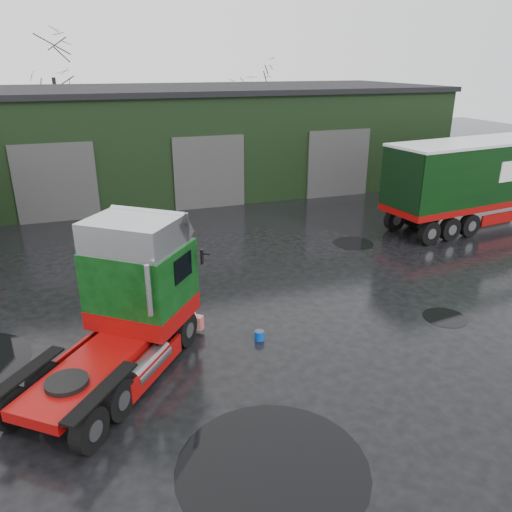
{
  "coord_description": "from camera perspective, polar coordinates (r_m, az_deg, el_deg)",
  "views": [
    {
      "loc": [
        -4.47,
        -12.91,
        7.75
      ],
      "look_at": [
        0.55,
        1.74,
        1.7
      ],
      "focal_mm": 35.0,
      "sensor_mm": 36.0,
      "label": 1
    }
  ],
  "objects": [
    {
      "name": "warehouse",
      "position": [
        33.85,
        -7.95,
        13.33
      ],
      "size": [
        32.4,
        12.4,
        6.3
      ],
      "color": "black",
      "rests_on": "ground"
    },
    {
      "name": "puddle_3",
      "position": [
        17.42,
        20.79,
        -6.58
      ],
      "size": [
        1.41,
        1.41,
        0.01
      ],
      "primitive_type": "cylinder",
      "color": "black",
      "rests_on": "ground"
    },
    {
      "name": "lorry_right",
      "position": [
        28.1,
        25.75,
        7.74
      ],
      "size": [
        16.62,
        4.99,
        4.31
      ],
      "primitive_type": null,
      "rotation": [
        0.0,
        0.0,
        -1.44
      ],
      "color": "silver",
      "rests_on": "ground"
    },
    {
      "name": "hero_tractor",
      "position": [
        12.91,
        -17.11,
        -6.18
      ],
      "size": [
        6.08,
        6.72,
        3.98
      ],
      "primitive_type": null,
      "rotation": [
        0.0,
        0.0,
        -0.66
      ],
      "color": "#0A370F",
      "rests_on": "ground"
    },
    {
      "name": "tree_back_a",
      "position": [
        43.04,
        -21.79,
        15.89
      ],
      "size": [
        4.4,
        4.4,
        9.5
      ],
      "primitive_type": null,
      "color": "black",
      "rests_on": "ground"
    },
    {
      "name": "wash_bucket",
      "position": [
        15.04,
        0.39,
        -9.07
      ],
      "size": [
        0.36,
        0.36,
        0.28
      ],
      "primitive_type": "cylinder",
      "rotation": [
        0.0,
        0.0,
        -0.27
      ],
      "color": "#083DB6",
      "rests_on": "ground"
    },
    {
      "name": "puddle_0",
      "position": [
        11.08,
        1.88,
        -23.02
      ],
      "size": [
        4.01,
        4.01,
        0.01
      ],
      "primitive_type": "cylinder",
      "color": "black",
      "rests_on": "ground"
    },
    {
      "name": "ground",
      "position": [
        15.71,
        0.15,
        -8.23
      ],
      "size": [
        100.0,
        100.0,
        0.0
      ],
      "primitive_type": "plane",
      "color": "black"
    },
    {
      "name": "puddle_1",
      "position": [
        23.23,
        11.06,
        1.44
      ],
      "size": [
        1.83,
        1.83,
        0.01
      ],
      "primitive_type": "cylinder",
      "color": "black",
      "rests_on": "ground"
    },
    {
      "name": "tree_back_b",
      "position": [
        45.46,
        -0.3,
        16.27
      ],
      "size": [
        4.4,
        4.4,
        7.5
      ],
      "primitive_type": null,
      "color": "black",
      "rests_on": "ground"
    }
  ]
}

